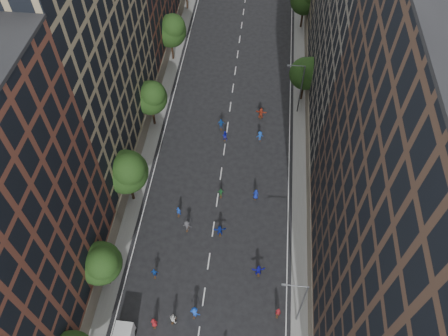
# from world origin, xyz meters

# --- Properties ---
(ground) EXTENTS (240.00, 240.00, 0.00)m
(ground) POSITION_xyz_m (0.00, 40.00, 0.00)
(ground) COLOR black
(ground) RESTS_ON ground
(sidewalk_left) EXTENTS (4.00, 105.00, 0.15)m
(sidewalk_left) POSITION_xyz_m (-12.00, 47.50, 0.07)
(sidewalk_left) COLOR slate
(sidewalk_left) RESTS_ON ground
(sidewalk_right) EXTENTS (4.00, 105.00, 0.15)m
(sidewalk_right) POSITION_xyz_m (12.00, 47.50, 0.07)
(sidewalk_right) COLOR slate
(sidewalk_right) RESTS_ON ground
(bldg_left_b) EXTENTS (14.00, 26.00, 34.00)m
(bldg_left_b) POSITION_xyz_m (-19.00, 35.00, 17.00)
(bldg_left_b) COLOR #867658
(bldg_left_b) RESTS_ON ground
(bldg_right_a) EXTENTS (14.00, 30.00, 36.00)m
(bldg_right_a) POSITION_xyz_m (19.00, 15.00, 18.00)
(bldg_right_a) COLOR #412D23
(bldg_right_a) RESTS_ON ground
(bldg_right_b) EXTENTS (14.00, 28.00, 33.00)m
(bldg_right_b) POSITION_xyz_m (19.00, 44.00, 16.50)
(bldg_right_b) COLOR #665F54
(bldg_right_b) RESTS_ON ground
(tree_left_1) EXTENTS (4.80, 4.80, 8.21)m
(tree_left_1) POSITION_xyz_m (-11.02, 13.86, 5.55)
(tree_left_1) COLOR black
(tree_left_1) RESTS_ON ground
(tree_left_2) EXTENTS (5.60, 5.60, 9.45)m
(tree_left_2) POSITION_xyz_m (-10.99, 25.83, 6.36)
(tree_left_2) COLOR black
(tree_left_2) RESTS_ON ground
(tree_left_3) EXTENTS (5.00, 5.00, 8.58)m
(tree_left_3) POSITION_xyz_m (-11.02, 39.85, 5.82)
(tree_left_3) COLOR black
(tree_left_3) RESTS_ON ground
(tree_left_4) EXTENTS (5.40, 5.40, 9.08)m
(tree_left_4) POSITION_xyz_m (-11.00, 55.84, 6.10)
(tree_left_4) COLOR black
(tree_left_4) RESTS_ON ground
(tree_right_a) EXTENTS (5.00, 5.00, 8.39)m
(tree_right_a) POSITION_xyz_m (11.38, 47.85, 5.63)
(tree_right_a) COLOR black
(tree_right_a) RESTS_ON ground
(streetlamp_near) EXTENTS (2.64, 0.22, 9.06)m
(streetlamp_near) POSITION_xyz_m (10.37, 12.00, 5.17)
(streetlamp_near) COLOR #595B60
(streetlamp_near) RESTS_ON ground
(streetlamp_far) EXTENTS (2.64, 0.22, 9.06)m
(streetlamp_far) POSITION_xyz_m (10.37, 45.00, 5.17)
(streetlamp_far) COLOR #595B60
(streetlamp_far) RESTS_ON ground
(skater_3) EXTENTS (1.35, 1.00, 1.87)m
(skater_3) POSITION_xyz_m (-0.67, 11.24, 0.93)
(skater_3) COLOR #1744BC
(skater_3) RESTS_ON ground
(skater_4) EXTENTS (0.93, 0.39, 1.58)m
(skater_4) POSITION_xyz_m (-6.07, 15.45, 0.79)
(skater_4) COLOR #13419F
(skater_4) RESTS_ON ground
(skater_5) EXTENTS (1.72, 0.84, 1.77)m
(skater_5) POSITION_xyz_m (6.07, 17.01, 0.89)
(skater_5) COLOR #1415A8
(skater_5) RESTS_ON ground
(skater_6) EXTENTS (0.86, 0.62, 1.62)m
(skater_6) POSITION_xyz_m (-4.96, 9.71, 0.81)
(skater_6) COLOR maroon
(skater_6) RESTS_ON ground
(skater_7) EXTENTS (0.67, 0.50, 1.69)m
(skater_7) POSITION_xyz_m (8.50, 12.29, 0.84)
(skater_7) COLOR maroon
(skater_7) RESTS_ON ground
(skater_8) EXTENTS (0.99, 0.90, 1.67)m
(skater_8) POSITION_xyz_m (-2.94, 10.38, 0.84)
(skater_8) COLOR silver
(skater_8) RESTS_ON ground
(skater_9) EXTENTS (1.20, 0.75, 1.78)m
(skater_9) POSITION_xyz_m (-3.26, 22.10, 0.89)
(skater_9) COLOR #3C3C41
(skater_9) RESTS_ON ground
(skater_10) EXTENTS (0.90, 0.41, 1.51)m
(skater_10) POSITION_xyz_m (0.41, 27.72, 0.75)
(skater_10) COLOR #206C31
(skater_10) RESTS_ON ground
(skater_11) EXTENTS (1.68, 0.79, 1.74)m
(skater_11) POSITION_xyz_m (0.92, 21.89, 0.87)
(skater_11) COLOR navy
(skater_11) RESTS_ON ground
(skater_12) EXTENTS (0.91, 0.68, 1.67)m
(skater_12) POSITION_xyz_m (5.08, 27.91, 0.84)
(skater_12) COLOR #13259B
(skater_12) RESTS_ON ground
(skater_13) EXTENTS (0.60, 0.42, 1.60)m
(skater_13) POSITION_xyz_m (-4.72, 24.18, 0.80)
(skater_13) COLOR #153DAE
(skater_13) RESTS_ON ground
(skater_14) EXTENTS (0.80, 0.62, 1.62)m
(skater_14) POSITION_xyz_m (-0.16, 38.00, 0.81)
(skater_14) COLOR #151AB0
(skater_14) RESTS_ON ground
(skater_15) EXTENTS (1.19, 0.89, 1.64)m
(skater_15) POSITION_xyz_m (5.04, 38.45, 0.82)
(skater_15) COLOR #1647B8
(skater_15) RESTS_ON ground
(skater_16) EXTENTS (1.18, 0.61, 1.92)m
(skater_16) POSITION_xyz_m (-0.93, 40.13, 0.96)
(skater_16) COLOR #124399
(skater_16) RESTS_ON ground
(skater_17) EXTENTS (1.81, 0.74, 1.89)m
(skater_17) POSITION_xyz_m (4.94, 43.13, 0.95)
(skater_17) COLOR #A7321B
(skater_17) RESTS_ON ground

